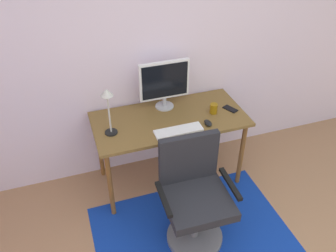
{
  "coord_description": "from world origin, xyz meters",
  "views": [
    {
      "loc": [
        -0.98,
        -0.73,
        2.59
      ],
      "look_at": [
        -0.21,
        1.54,
        0.87
      ],
      "focal_mm": 37.25,
      "sensor_mm": 36.0,
      "label": 1
    }
  ],
  "objects_px": {
    "cell_phone": "(230,109)",
    "office_chair": "(194,199)",
    "computer_mouse": "(208,123)",
    "desk_lamp": "(108,103)",
    "desk": "(170,125)",
    "monitor": "(164,82)",
    "keyboard": "(179,131)",
    "coffee_cup": "(214,109)"
  },
  "relations": [
    {
      "from": "monitor",
      "to": "desk_lamp",
      "type": "bearing_deg",
      "value": -155.91
    },
    {
      "from": "desk_lamp",
      "to": "office_chair",
      "type": "xyz_separation_m",
      "value": [
        0.52,
        -0.67,
        -0.64
      ]
    },
    {
      "from": "keyboard",
      "to": "computer_mouse",
      "type": "bearing_deg",
      "value": 2.83
    },
    {
      "from": "coffee_cup",
      "to": "desk_lamp",
      "type": "relative_size",
      "value": 0.22
    },
    {
      "from": "desk",
      "to": "cell_phone",
      "type": "bearing_deg",
      "value": -4.84
    },
    {
      "from": "computer_mouse",
      "to": "monitor",
      "type": "bearing_deg",
      "value": 124.2
    },
    {
      "from": "coffee_cup",
      "to": "office_chair",
      "type": "bearing_deg",
      "value": -123.98
    },
    {
      "from": "office_chair",
      "to": "cell_phone",
      "type": "bearing_deg",
      "value": 48.62
    },
    {
      "from": "desk_lamp",
      "to": "office_chair",
      "type": "bearing_deg",
      "value": -51.89
    },
    {
      "from": "desk",
      "to": "desk_lamp",
      "type": "bearing_deg",
      "value": -174.0
    },
    {
      "from": "monitor",
      "to": "cell_phone",
      "type": "height_order",
      "value": "monitor"
    },
    {
      "from": "desk_lamp",
      "to": "office_chair",
      "type": "height_order",
      "value": "desk_lamp"
    },
    {
      "from": "office_chair",
      "to": "desk",
      "type": "bearing_deg",
      "value": 89.13
    },
    {
      "from": "monitor",
      "to": "computer_mouse",
      "type": "bearing_deg",
      "value": -55.8
    },
    {
      "from": "cell_phone",
      "to": "desk_lamp",
      "type": "bearing_deg",
      "value": 154.83
    },
    {
      "from": "monitor",
      "to": "keyboard",
      "type": "distance_m",
      "value": 0.5
    },
    {
      "from": "keyboard",
      "to": "coffee_cup",
      "type": "xyz_separation_m",
      "value": [
        0.41,
        0.17,
        0.04
      ]
    },
    {
      "from": "cell_phone",
      "to": "office_chair",
      "type": "bearing_deg",
      "value": -158.78
    },
    {
      "from": "keyboard",
      "to": "office_chair",
      "type": "relative_size",
      "value": 0.45
    },
    {
      "from": "monitor",
      "to": "computer_mouse",
      "type": "distance_m",
      "value": 0.56
    },
    {
      "from": "desk",
      "to": "office_chair",
      "type": "distance_m",
      "value": 0.77
    },
    {
      "from": "desk",
      "to": "keyboard",
      "type": "height_order",
      "value": "keyboard"
    },
    {
      "from": "keyboard",
      "to": "desk_lamp",
      "type": "relative_size",
      "value": 0.98
    },
    {
      "from": "computer_mouse",
      "to": "desk_lamp",
      "type": "xyz_separation_m",
      "value": [
        -0.85,
        0.15,
        0.29
      ]
    },
    {
      "from": "desk",
      "to": "monitor",
      "type": "relative_size",
      "value": 2.97
    },
    {
      "from": "desk",
      "to": "desk_lamp",
      "type": "relative_size",
      "value": 3.24
    },
    {
      "from": "desk",
      "to": "desk_lamp",
      "type": "xyz_separation_m",
      "value": [
        -0.56,
        -0.06,
        0.39
      ]
    },
    {
      "from": "computer_mouse",
      "to": "desk_lamp",
      "type": "bearing_deg",
      "value": 169.85
    },
    {
      "from": "monitor",
      "to": "keyboard",
      "type": "xyz_separation_m",
      "value": [
        -0.01,
        -0.42,
        -0.26
      ]
    },
    {
      "from": "keyboard",
      "to": "computer_mouse",
      "type": "distance_m",
      "value": 0.29
    },
    {
      "from": "cell_phone",
      "to": "desk_lamp",
      "type": "distance_m",
      "value": 1.2
    },
    {
      "from": "desk_lamp",
      "to": "computer_mouse",
      "type": "bearing_deg",
      "value": -10.15
    },
    {
      "from": "cell_phone",
      "to": "desk",
      "type": "bearing_deg",
      "value": 149.61
    },
    {
      "from": "cell_phone",
      "to": "office_chair",
      "type": "xyz_separation_m",
      "value": [
        -0.63,
        -0.67,
        -0.33
      ]
    },
    {
      "from": "monitor",
      "to": "desk_lamp",
      "type": "xyz_separation_m",
      "value": [
        -0.57,
        -0.26,
        0.04
      ]
    },
    {
      "from": "keyboard",
      "to": "computer_mouse",
      "type": "xyz_separation_m",
      "value": [
        0.29,
        0.01,
        0.01
      ]
    },
    {
      "from": "monitor",
      "to": "keyboard",
      "type": "height_order",
      "value": "monitor"
    },
    {
      "from": "keyboard",
      "to": "office_chair",
      "type": "bearing_deg",
      "value": -94.64
    },
    {
      "from": "monitor",
      "to": "desk",
      "type": "bearing_deg",
      "value": -94.55
    },
    {
      "from": "desk_lamp",
      "to": "monitor",
      "type": "bearing_deg",
      "value": 24.09
    },
    {
      "from": "keyboard",
      "to": "office_chair",
      "type": "height_order",
      "value": "office_chair"
    },
    {
      "from": "monitor",
      "to": "computer_mouse",
      "type": "relative_size",
      "value": 4.6
    }
  ]
}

